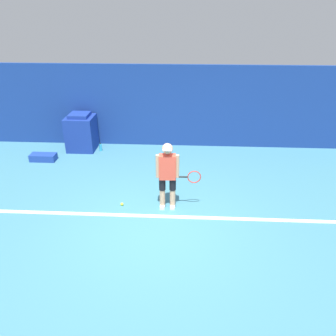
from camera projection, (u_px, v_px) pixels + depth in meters
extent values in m
plane|color=teal|center=(154.00, 229.00, 6.46)|extent=(24.00, 24.00, 0.00)
cube|color=navy|center=(167.00, 107.00, 9.87)|extent=(24.00, 0.10, 2.47)
cube|color=white|center=(156.00, 216.00, 6.83)|extent=(21.60, 0.10, 0.01)
cylinder|color=tan|center=(162.00, 198.00, 7.05)|extent=(0.12, 0.12, 0.44)
cylinder|color=black|center=(162.00, 184.00, 6.89)|extent=(0.14, 0.14, 0.27)
cube|color=white|center=(162.00, 206.00, 7.13)|extent=(0.10, 0.24, 0.08)
cylinder|color=tan|center=(173.00, 198.00, 7.05)|extent=(0.12, 0.12, 0.44)
cylinder|color=black|center=(173.00, 184.00, 6.89)|extent=(0.14, 0.14, 0.27)
cube|color=white|center=(173.00, 206.00, 7.13)|extent=(0.10, 0.24, 0.08)
cube|color=#E54C38|center=(167.00, 167.00, 6.72)|extent=(0.35, 0.22, 0.53)
sphere|color=tan|center=(167.00, 149.00, 6.54)|extent=(0.22, 0.22, 0.22)
cube|color=white|center=(167.00, 150.00, 6.44)|extent=(0.19, 0.13, 0.02)
cylinder|color=tan|center=(158.00, 166.00, 6.71)|extent=(0.09, 0.09, 0.50)
cylinder|color=tan|center=(177.00, 166.00, 6.71)|extent=(0.09, 0.09, 0.50)
cylinder|color=black|center=(182.00, 177.00, 6.82)|extent=(0.23, 0.04, 0.03)
torus|color=red|center=(194.00, 177.00, 6.82)|extent=(0.29, 0.03, 0.29)
sphere|color=#D1E533|center=(122.00, 204.00, 7.20)|extent=(0.07, 0.07, 0.07)
cube|color=navy|center=(82.00, 133.00, 9.87)|extent=(0.82, 0.80, 1.02)
cube|color=navy|center=(79.00, 115.00, 9.62)|extent=(0.57, 0.56, 0.10)
cube|color=#1E3D99|center=(43.00, 157.00, 9.29)|extent=(0.72, 0.32, 0.20)
cylinder|color=#33ADD6|center=(101.00, 147.00, 9.92)|extent=(0.08, 0.08, 0.22)
cylinder|color=black|center=(100.00, 144.00, 9.86)|extent=(0.04, 0.04, 0.02)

